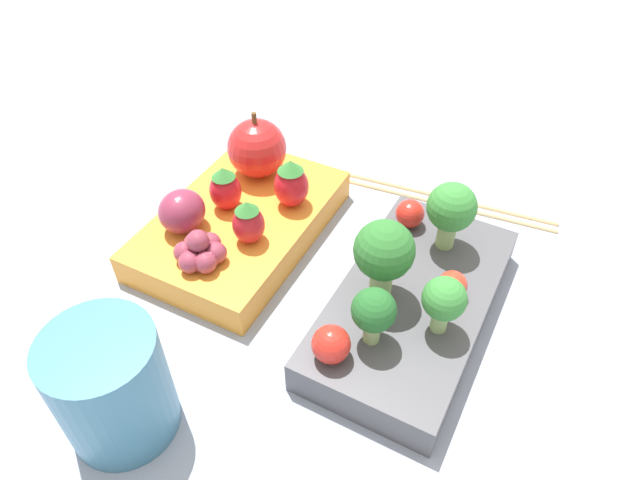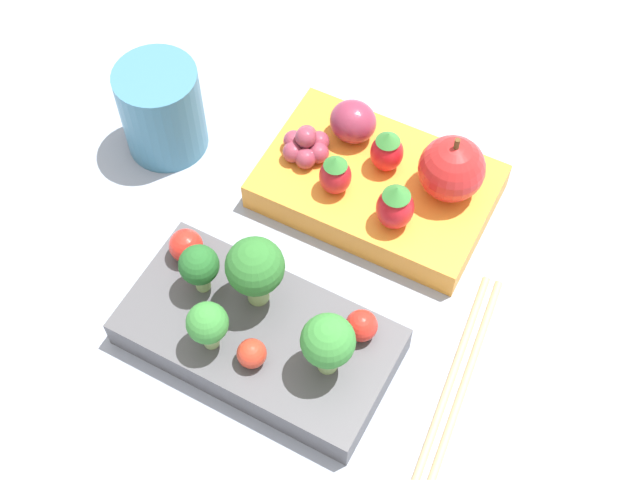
{
  "view_description": "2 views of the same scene",
  "coord_description": "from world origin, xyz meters",
  "px_view_note": "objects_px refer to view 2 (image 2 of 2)",
  "views": [
    {
      "loc": [
        0.27,
        0.16,
        0.33
      ],
      "look_at": [
        0.0,
        -0.0,
        0.04
      ],
      "focal_mm": 32.0,
      "sensor_mm": 36.0,
      "label": 1
    },
    {
      "loc": [
        -0.18,
        0.3,
        0.59
      ],
      "look_at": [
        0.0,
        -0.0,
        0.04
      ],
      "focal_mm": 50.0,
      "sensor_mm": 36.0,
      "label": 2
    }
  ],
  "objects_px": {
    "strawberry_2": "(335,174)",
    "plum": "(353,122)",
    "apple": "(452,169)",
    "grape_cluster": "(306,145)",
    "bento_box_savoury": "(259,337)",
    "strawberry_1": "(384,149)",
    "cherry_tomato_0": "(361,326)",
    "bento_box_fruit": "(375,185)",
    "broccoli_floret_2": "(208,324)",
    "chopsticks_pair": "(452,398)",
    "strawberry_0": "(395,206)",
    "drinking_cup": "(162,110)",
    "broccoli_floret_1": "(199,266)",
    "cherry_tomato_1": "(252,354)",
    "cherry_tomato_2": "(186,246)",
    "broccoli_floret_3": "(255,268)",
    "broccoli_floret_0": "(328,342)"
  },
  "relations": [
    {
      "from": "broccoli_floret_2",
      "to": "chopsticks_pair",
      "type": "relative_size",
      "value": 0.21
    },
    {
      "from": "cherry_tomato_0",
      "to": "chopsticks_pair",
      "type": "height_order",
      "value": "cherry_tomato_0"
    },
    {
      "from": "apple",
      "to": "bento_box_fruit",
      "type": "bearing_deg",
      "value": 18.63
    },
    {
      "from": "broccoli_floret_3",
      "to": "drinking_cup",
      "type": "relative_size",
      "value": 0.78
    },
    {
      "from": "broccoli_floret_3",
      "to": "chopsticks_pair",
      "type": "bearing_deg",
      "value": -174.48
    },
    {
      "from": "bento_box_savoury",
      "to": "strawberry_0",
      "type": "xyz_separation_m",
      "value": [
        -0.04,
        -0.13,
        0.03
      ]
    },
    {
      "from": "cherry_tomato_0",
      "to": "apple",
      "type": "xyz_separation_m",
      "value": [
        0.01,
        -0.14,
        0.01
      ]
    },
    {
      "from": "strawberry_2",
      "to": "plum",
      "type": "height_order",
      "value": "strawberry_2"
    },
    {
      "from": "broccoli_floret_3",
      "to": "strawberry_0",
      "type": "distance_m",
      "value": 0.12
    },
    {
      "from": "grape_cluster",
      "to": "drinking_cup",
      "type": "distance_m",
      "value": 0.12
    },
    {
      "from": "cherry_tomato_0",
      "to": "drinking_cup",
      "type": "distance_m",
      "value": 0.25
    },
    {
      "from": "plum",
      "to": "grape_cluster",
      "type": "bearing_deg",
      "value": 58.39
    },
    {
      "from": "cherry_tomato_1",
      "to": "cherry_tomato_2",
      "type": "relative_size",
      "value": 0.83
    },
    {
      "from": "bento_box_savoury",
      "to": "apple",
      "type": "bearing_deg",
      "value": -107.86
    },
    {
      "from": "broccoli_floret_1",
      "to": "strawberry_1",
      "type": "xyz_separation_m",
      "value": [
        -0.06,
        -0.17,
        -0.01
      ]
    },
    {
      "from": "broccoli_floret_0",
      "to": "chopsticks_pair",
      "type": "relative_size",
      "value": 0.27
    },
    {
      "from": "cherry_tomato_2",
      "to": "drinking_cup",
      "type": "height_order",
      "value": "drinking_cup"
    },
    {
      "from": "bento_box_savoury",
      "to": "strawberry_1",
      "type": "height_order",
      "value": "strawberry_1"
    },
    {
      "from": "bento_box_fruit",
      "to": "drinking_cup",
      "type": "xyz_separation_m",
      "value": [
        0.18,
        0.04,
        0.03
      ]
    },
    {
      "from": "cherry_tomato_1",
      "to": "apple",
      "type": "bearing_deg",
      "value": -103.08
    },
    {
      "from": "strawberry_2",
      "to": "grape_cluster",
      "type": "height_order",
      "value": "strawberry_2"
    },
    {
      "from": "drinking_cup",
      "to": "cherry_tomato_1",
      "type": "bearing_deg",
      "value": 142.65
    },
    {
      "from": "broccoli_floret_3",
      "to": "strawberry_2",
      "type": "relative_size",
      "value": 1.65
    },
    {
      "from": "strawberry_0",
      "to": "strawberry_2",
      "type": "relative_size",
      "value": 1.14
    },
    {
      "from": "broccoli_floret_2",
      "to": "strawberry_2",
      "type": "height_order",
      "value": "broccoli_floret_2"
    },
    {
      "from": "chopsticks_pair",
      "to": "strawberry_1",
      "type": "bearing_deg",
      "value": -45.31
    },
    {
      "from": "apple",
      "to": "grape_cluster",
      "type": "distance_m",
      "value": 0.12
    },
    {
      "from": "strawberry_0",
      "to": "plum",
      "type": "distance_m",
      "value": 0.09
    },
    {
      "from": "strawberry_0",
      "to": "grape_cluster",
      "type": "relative_size",
      "value": 1.1
    },
    {
      "from": "strawberry_0",
      "to": "strawberry_1",
      "type": "xyz_separation_m",
      "value": [
        0.03,
        -0.04,
        -0.0
      ]
    },
    {
      "from": "strawberry_2",
      "to": "grape_cluster",
      "type": "xyz_separation_m",
      "value": [
        0.04,
        -0.02,
        -0.01
      ]
    },
    {
      "from": "broccoli_floret_1",
      "to": "plum",
      "type": "xyz_separation_m",
      "value": [
        -0.02,
        -0.18,
        -0.01
      ]
    },
    {
      "from": "broccoli_floret_3",
      "to": "cherry_tomato_1",
      "type": "xyz_separation_m",
      "value": [
        -0.02,
        0.04,
        -0.03
      ]
    },
    {
      "from": "cherry_tomato_2",
      "to": "plum",
      "type": "distance_m",
      "value": 0.17
    },
    {
      "from": "cherry_tomato_0",
      "to": "broccoli_floret_0",
      "type": "bearing_deg",
      "value": 78.37
    },
    {
      "from": "strawberry_0",
      "to": "strawberry_2",
      "type": "distance_m",
      "value": 0.05
    },
    {
      "from": "broccoli_floret_0",
      "to": "cherry_tomato_2",
      "type": "bearing_deg",
      "value": -9.09
    },
    {
      "from": "apple",
      "to": "strawberry_2",
      "type": "relative_size",
      "value": 1.57
    },
    {
      "from": "drinking_cup",
      "to": "chopsticks_pair",
      "type": "bearing_deg",
      "value": 165.32
    },
    {
      "from": "cherry_tomato_1",
      "to": "plum",
      "type": "distance_m",
      "value": 0.21
    },
    {
      "from": "bento_box_savoury",
      "to": "cherry_tomato_2",
      "type": "height_order",
      "value": "cherry_tomato_2"
    },
    {
      "from": "strawberry_2",
      "to": "plum",
      "type": "relative_size",
      "value": 1.01
    },
    {
      "from": "cherry_tomato_0",
      "to": "bento_box_fruit",
      "type": "bearing_deg",
      "value": -64.37
    },
    {
      "from": "broccoli_floret_0",
      "to": "cherry_tomato_0",
      "type": "height_order",
      "value": "broccoli_floret_0"
    },
    {
      "from": "bento_box_savoury",
      "to": "plum",
      "type": "relative_size",
      "value": 5.27
    },
    {
      "from": "bento_box_fruit",
      "to": "chopsticks_pair",
      "type": "relative_size",
      "value": 0.91
    },
    {
      "from": "cherry_tomato_2",
      "to": "strawberry_2",
      "type": "relative_size",
      "value": 0.66
    },
    {
      "from": "plum",
      "to": "drinking_cup",
      "type": "height_order",
      "value": "drinking_cup"
    },
    {
      "from": "broccoli_floret_2",
      "to": "cherry_tomato_2",
      "type": "relative_size",
      "value": 1.77
    },
    {
      "from": "broccoli_floret_3",
      "to": "strawberry_1",
      "type": "distance_m",
      "value": 0.15
    }
  ]
}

